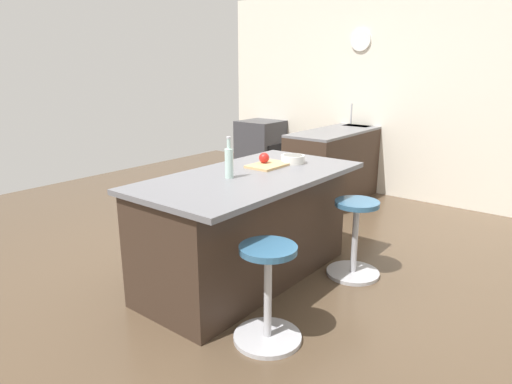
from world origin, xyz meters
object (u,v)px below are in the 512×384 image
at_px(stool_by_window, 355,241).
at_px(stool_middle, 268,297).
at_px(cutting_board, 269,165).
at_px(apple_red, 264,158).
at_px(fruit_bowl, 293,159).
at_px(kitchen_island, 247,226).
at_px(oven_range, 261,150).
at_px(water_bottle, 229,162).

distance_m(stool_by_window, stool_middle, 1.20).
height_order(stool_by_window, cutting_board, cutting_board).
distance_m(apple_red, fruit_bowl, 0.26).
height_order(kitchen_island, cutting_board, cutting_board).
bearing_deg(oven_range, kitchen_island, 36.00).
xyz_separation_m(kitchen_island, apple_red, (-0.32, -0.07, 0.50)).
relative_size(oven_range, cutting_board, 2.47).
height_order(kitchen_island, fruit_bowl, fruit_bowl).
height_order(oven_range, cutting_board, cutting_board).
bearing_deg(apple_red, kitchen_island, 12.78).
relative_size(stool_middle, cutting_board, 1.80).
bearing_deg(kitchen_island, fruit_bowl, 172.78).
height_order(kitchen_island, water_bottle, water_bottle).
bearing_deg(kitchen_island, oven_range, -144.00).
distance_m(stool_by_window, fruit_bowl, 0.87).
distance_m(kitchen_island, water_bottle, 0.59).
distance_m(stool_by_window, apple_red, 1.02).
bearing_deg(fruit_bowl, cutting_board, -20.50).
xyz_separation_m(oven_range, cutting_board, (2.49, 2.02, 0.46)).
relative_size(oven_range, fruit_bowl, 4.38).
xyz_separation_m(cutting_board, water_bottle, (0.50, 0.01, 0.11)).
relative_size(stool_middle, water_bottle, 2.07).
xyz_separation_m(stool_by_window, stool_middle, (1.20, 0.00, 0.00)).
bearing_deg(oven_range, fruit_bowl, 43.00).
bearing_deg(stool_middle, oven_range, -141.52).
bearing_deg(oven_range, cutting_board, 39.03).
relative_size(oven_range, stool_middle, 1.37).
bearing_deg(stool_by_window, water_bottle, -40.62).
relative_size(stool_by_window, fruit_bowl, 3.19).
height_order(stool_middle, water_bottle, water_bottle).
height_order(apple_red, fruit_bowl, apple_red).
xyz_separation_m(stool_middle, fruit_bowl, (-1.14, -0.60, 0.62)).
bearing_deg(cutting_board, stool_by_window, 112.59).
distance_m(cutting_board, fruit_bowl, 0.25).
bearing_deg(oven_range, apple_red, 38.37).
height_order(stool_by_window, fruit_bowl, fruit_bowl).
bearing_deg(kitchen_island, stool_by_window, 131.87).
distance_m(stool_middle, fruit_bowl, 1.43).
bearing_deg(stool_middle, fruit_bowl, -152.39).
relative_size(stool_by_window, stool_middle, 1.00).
relative_size(stool_by_window, cutting_board, 1.80).
bearing_deg(water_bottle, kitchen_island, 177.50).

